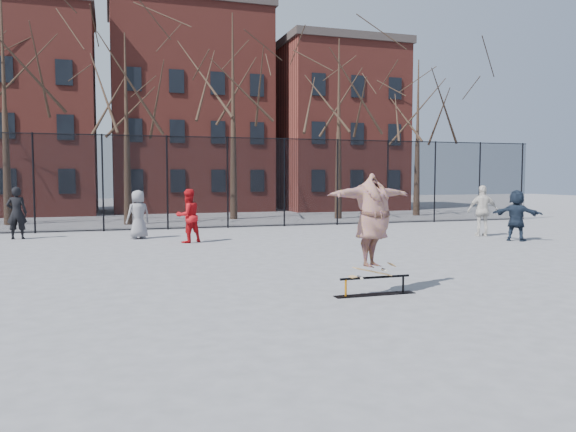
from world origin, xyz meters
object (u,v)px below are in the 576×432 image
object	(u,v)px
skateboard	(372,274)
skater	(373,225)
bystander_navy	(516,215)
bystander_black	(17,213)
bystander_red	(188,216)
bystander_grey	(138,214)
bystander_white	(483,211)
skate_rail	(375,288)

from	to	relation	value
skateboard	skater	distance (m)	0.93
bystander_navy	bystander_black	bearing A→B (deg)	30.60
skater	bystander_navy	size ratio (longest dim) A/B	1.21
bystander_black	bystander_red	xyz separation A→B (m)	(5.74, -2.95, -0.03)
bystander_grey	bystander_white	distance (m)	12.82
bystander_white	bystander_navy	world-z (taller)	bystander_white
bystander_black	skateboard	bearing A→B (deg)	127.08
bystander_grey	bystander_white	bearing A→B (deg)	145.80
bystander_white	bystander_grey	bearing A→B (deg)	5.67
skate_rail	skateboard	bearing A→B (deg)	180.00
bystander_navy	bystander_red	bearing A→B (deg)	35.01
skateboard	bystander_navy	world-z (taller)	bystander_navy
skater	skate_rail	bearing A→B (deg)	-22.08
skate_rail	bystander_black	size ratio (longest dim) A/B	0.86
bystander_black	bystander_navy	size ratio (longest dim) A/B	1.06
skateboard	bystander_red	bearing A→B (deg)	102.81
skate_rail	skateboard	size ratio (longest dim) A/B	1.99
skate_rail	bystander_red	world-z (taller)	bystander_red
skateboard	bystander_grey	size ratio (longest dim) A/B	0.46
skateboard	bystander_red	xyz separation A→B (m)	(-2.19, 9.64, 0.51)
bystander_white	bystander_navy	bearing A→B (deg)	114.69
bystander_grey	skateboard	bearing A→B (deg)	87.79
skater	bystander_black	size ratio (longest dim) A/B	1.15
skater	bystander_white	size ratio (longest dim) A/B	1.13
skater	bystander_black	xyz separation A→B (m)	(-7.93, 12.59, -0.39)
skate_rail	bystander_navy	world-z (taller)	bystander_navy
bystander_red	bystander_white	xyz separation A→B (m)	(10.89, -1.30, 0.05)
skateboard	bystander_navy	distance (m)	11.10
skateboard	skate_rail	bearing A→B (deg)	0.00
skate_rail	bystander_black	world-z (taller)	bystander_black
skateboard	bystander_grey	world-z (taller)	bystander_grey
skate_rail	bystander_grey	xyz separation A→B (m)	(-3.81, 11.39, 0.75)
skate_rail	bystander_white	world-z (taller)	bystander_white
bystander_red	bystander_navy	distance (m)	11.43
skate_rail	skater	size ratio (longest dim) A/B	0.75
skate_rail	bystander_white	distance (m)	12.04
bystander_grey	bystander_white	world-z (taller)	bystander_white
skateboard	bystander_grey	distance (m)	12.00
skater	bystander_grey	world-z (taller)	skater
skate_rail	bystander_red	distance (m)	9.93
bystander_white	skateboard	bearing A→B (deg)	63.23
skate_rail	bystander_grey	bearing A→B (deg)	108.49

